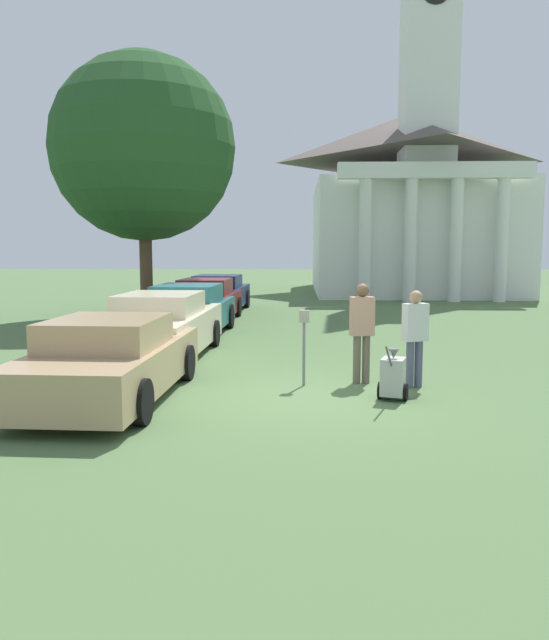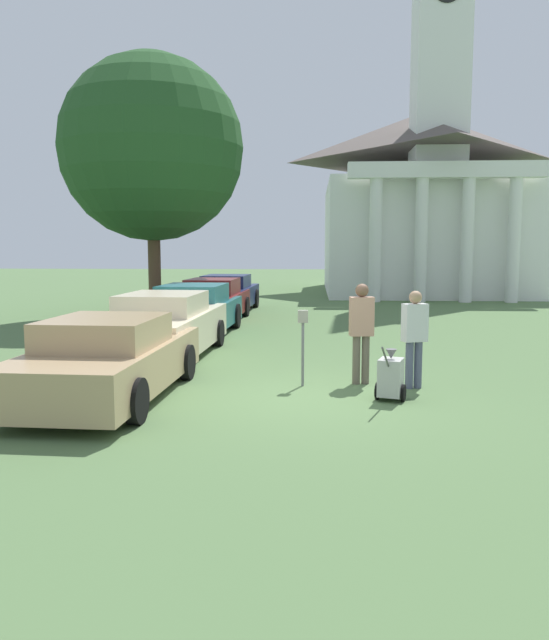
{
  "view_description": "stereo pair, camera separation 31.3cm",
  "coord_description": "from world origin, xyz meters",
  "views": [
    {
      "loc": [
        -0.09,
        -10.13,
        2.47
      ],
      "look_at": [
        -0.51,
        1.58,
        1.1
      ],
      "focal_mm": 35.0,
      "sensor_mm": 36.0,
      "label": 1
    },
    {
      "loc": [
        0.22,
        -10.12,
        2.47
      ],
      "look_at": [
        -0.51,
        1.58,
        1.1
      ],
      "focal_mm": 35.0,
      "sensor_mm": 36.0,
      "label": 2
    }
  ],
  "objects": [
    {
      "name": "ground_plane",
      "position": [
        0.0,
        0.0,
        0.0
      ],
      "size": [
        120.0,
        120.0,
        0.0
      ],
      "primitive_type": "plane",
      "color": "#517042"
    },
    {
      "name": "equipment_cart",
      "position": [
        1.48,
        -0.14,
        0.39
      ],
      "size": [
        0.53,
        1.0,
        1.0
      ],
      "rotation": [
        0.0,
        0.0,
        -0.3
      ],
      "color": "#B2B2AD",
      "rests_on": "ground_plane"
    },
    {
      "name": "person_supervisor",
      "position": [
        1.99,
        0.79,
        0.98
      ],
      "size": [
        0.47,
        0.35,
        1.72
      ],
      "rotation": [
        0.0,
        0.0,
        3.48
      ],
      "color": "#515670",
      "rests_on": "ground_plane"
    },
    {
      "name": "parked_car_tan",
      "position": [
        -3.12,
        -0.23,
        0.64
      ],
      "size": [
        2.17,
        4.87,
        1.35
      ],
      "rotation": [
        0.0,
        0.0,
        -0.04
      ],
      "color": "tan",
      "rests_on": "ground_plane"
    },
    {
      "name": "parking_meter",
      "position": [
        0.04,
        0.85,
        0.95
      ],
      "size": [
        0.18,
        0.09,
        1.36
      ],
      "color": "slate",
      "rests_on": "ground_plane"
    },
    {
      "name": "parked_car_teal",
      "position": [
        -3.12,
        7.16,
        0.68
      ],
      "size": [
        2.17,
        5.24,
        1.44
      ],
      "rotation": [
        0.0,
        0.0,
        -0.04
      ],
      "color": "#23666B",
      "rests_on": "ground_plane"
    },
    {
      "name": "person_worker",
      "position": [
        1.09,
        1.09,
        1.05
      ],
      "size": [
        0.45,
        0.28,
        1.82
      ],
      "rotation": [
        0.0,
        0.0,
        3.3
      ],
      "color": "#665B4C",
      "rests_on": "ground_plane"
    },
    {
      "name": "parked_car_cream",
      "position": [
        -3.12,
        3.65,
        0.69
      ],
      "size": [
        2.14,
        5.25,
        1.46
      ],
      "rotation": [
        0.0,
        0.0,
        -0.04
      ],
      "color": "beige",
      "rests_on": "ground_plane"
    },
    {
      "name": "church",
      "position": [
        6.04,
        24.69,
        5.46
      ],
      "size": [
        10.39,
        13.41,
        22.38
      ],
      "color": "white",
      "rests_on": "ground_plane"
    },
    {
      "name": "parked_car_navy",
      "position": [
        -3.12,
        13.8,
        0.67
      ],
      "size": [
        2.14,
        5.07,
        1.41
      ],
      "rotation": [
        0.0,
        0.0,
        -0.04
      ],
      "color": "#19234C",
      "rests_on": "ground_plane"
    },
    {
      "name": "shade_tree",
      "position": [
        -5.38,
        11.57,
        5.84
      ],
      "size": [
        6.34,
        6.34,
        9.01
      ],
      "color": "brown",
      "rests_on": "ground_plane"
    },
    {
      "name": "parked_car_maroon",
      "position": [
        -3.12,
        10.54,
        0.67
      ],
      "size": [
        2.05,
        4.88,
        1.43
      ],
      "rotation": [
        0.0,
        0.0,
        -0.04
      ],
      "color": "maroon",
      "rests_on": "ground_plane"
    }
  ]
}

